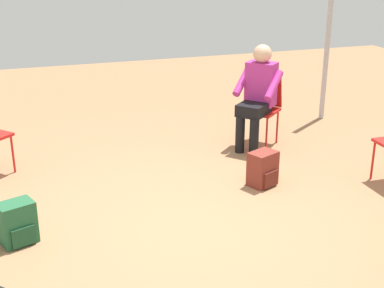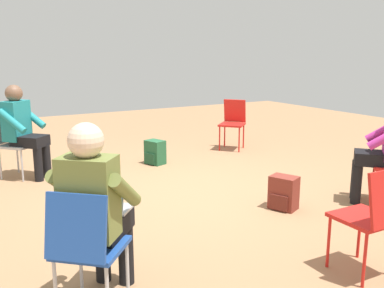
{
  "view_description": "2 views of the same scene",
  "coord_description": "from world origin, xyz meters",
  "views": [
    {
      "loc": [
        3.93,
        -1.34,
        2.3
      ],
      "look_at": [
        -0.28,
        0.1,
        0.66
      ],
      "focal_mm": 50.0,
      "sensor_mm": 36.0,
      "label": 1
    },
    {
      "loc": [
        2.45,
        4.24,
        1.65
      ],
      "look_at": [
        -0.08,
        -0.13,
        0.56
      ],
      "focal_mm": 40.0,
      "sensor_mm": 36.0,
      "label": 2
    }
  ],
  "objects": [
    {
      "name": "person_in_magenta",
      "position": [
        -1.63,
        1.38,
        0.69
      ],
      "size": [
        0.63,
        0.63,
        1.24
      ],
      "rotation": [
        0.0,
        0.0,
        -2.43
      ],
      "color": "black",
      "rests_on": "ground"
    },
    {
      "name": "backpack_near_laptop_user",
      "position": [
        -0.2,
        -1.44,
        0.16
      ],
      "size": [
        0.3,
        0.33,
        0.36
      ],
      "rotation": [
        0.0,
        0.0,
        1.91
      ],
      "color": "#235B38",
      "rests_on": "ground"
    },
    {
      "name": "backpack_by_empty_chair",
      "position": [
        -0.58,
        0.96,
        0.16
      ],
      "size": [
        0.31,
        0.34,
        0.36
      ],
      "rotation": [
        0.0,
        0.0,
        1.98
      ],
      "color": "maroon",
      "rests_on": "ground"
    },
    {
      "name": "chair_northwest",
      "position": [
        -1.74,
        1.51,
        0.5
      ],
      "size": [
        0.58,
        0.59,
        0.85
      ],
      "rotation": [
        0.0,
        0.0,
        -2.43
      ],
      "color": "red",
      "rests_on": "ground"
    },
    {
      "name": "ground_plane",
      "position": [
        0.0,
        0.0,
        0.0
      ],
      "size": [
        14.57,
        14.57,
        0.0
      ],
      "primitive_type": "plane",
      "color": "#99704C"
    },
    {
      "name": "tent_pole_far",
      "position": [
        -2.39,
        2.78,
        1.25
      ],
      "size": [
        0.07,
        0.07,
        2.5
      ],
      "primitive_type": "cylinder",
      "color": "#B2B2B7",
      "rests_on": "ground"
    }
  ]
}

